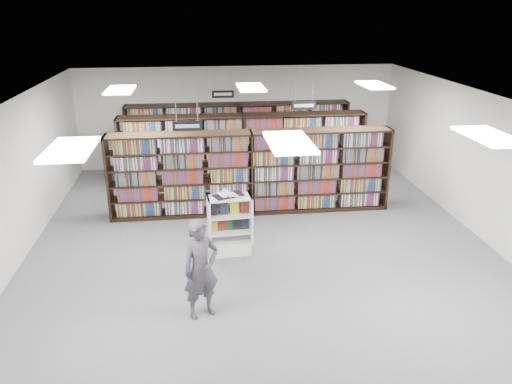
{
  "coord_description": "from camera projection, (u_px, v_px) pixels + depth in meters",
  "views": [
    {
      "loc": [
        -1.28,
        -9.73,
        4.99
      ],
      "look_at": [
        -0.06,
        0.5,
        1.1
      ],
      "focal_mm": 35.0,
      "sensor_mm": 36.0,
      "label": 1
    }
  ],
  "objects": [
    {
      "name": "floor",
      "position": [
        261.0,
        247.0,
        10.94
      ],
      "size": [
        12.0,
        12.0,
        0.0
      ],
      "primitive_type": "plane",
      "color": "#4D4D52",
      "rests_on": "ground"
    },
    {
      "name": "aisle_sign_left",
      "position": [
        187.0,
        125.0,
        10.81
      ],
      "size": [
        0.65,
        0.02,
        0.8
      ],
      "color": "#B2B2B7",
      "rests_on": "ceiling"
    },
    {
      "name": "troffer_back_right",
      "position": [
        374.0,
        85.0,
        12.02
      ],
      "size": [
        0.6,
        1.2,
        0.04
      ],
      "primitive_type": "cube",
      "color": "white",
      "rests_on": "ceiling"
    },
    {
      "name": "aisle_sign_right",
      "position": [
        304.0,
        105.0,
        13.0
      ],
      "size": [
        0.65,
        0.02,
        0.8
      ],
      "color": "#B2B2B7",
      "rests_on": "ceiling"
    },
    {
      "name": "wall_left",
      "position": [
        10.0,
        188.0,
        9.82
      ],
      "size": [
        0.1,
        12.0,
        3.2
      ],
      "primitive_type": "cube",
      "color": "silver",
      "rests_on": "ground"
    },
    {
      "name": "wall_right",
      "position": [
        487.0,
        169.0,
        10.93
      ],
      "size": [
        0.1,
        12.0,
        3.2
      ],
      "primitive_type": "cube",
      "color": "silver",
      "rests_on": "ground"
    },
    {
      "name": "troffer_front_center",
      "position": [
        289.0,
        142.0,
        7.04
      ],
      "size": [
        0.6,
        1.2,
        0.04
      ],
      "primitive_type": "cube",
      "color": "white",
      "rests_on": "ceiling"
    },
    {
      "name": "aisle_sign_center",
      "position": [
        223.0,
        93.0,
        14.64
      ],
      "size": [
        0.65,
        0.02,
        0.8
      ],
      "color": "#B2B2B7",
      "rests_on": "ceiling"
    },
    {
      "name": "wall_front",
      "position": [
        342.0,
        380.0,
        4.8
      ],
      "size": [
        10.0,
        0.1,
        3.2
      ],
      "primitive_type": "cube",
      "color": "silver",
      "rests_on": "ground"
    },
    {
      "name": "troffer_back_center",
      "position": [
        251.0,
        87.0,
        11.69
      ],
      "size": [
        0.6,
        1.2,
        0.04
      ],
      "primitive_type": "cube",
      "color": "white",
      "rests_on": "ceiling"
    },
    {
      "name": "bookshelf_row_far",
      "position": [
        238.0,
        136.0,
        15.87
      ],
      "size": [
        7.0,
        0.6,
        2.1
      ],
      "color": "black",
      "rests_on": "floor"
    },
    {
      "name": "open_book",
      "position": [
        228.0,
        194.0,
        10.3
      ],
      "size": [
        0.71,
        0.57,
        0.13
      ],
      "rotation": [
        0.0,
        0.0,
        0.39
      ],
      "color": "black",
      "rests_on": "endcap_display"
    },
    {
      "name": "ceiling",
      "position": [
        262.0,
        101.0,
        9.81
      ],
      "size": [
        10.0,
        12.0,
        0.1
      ],
      "primitive_type": "cube",
      "color": "silver",
      "rests_on": "wall_back"
    },
    {
      "name": "bookshelf_row_mid",
      "position": [
        244.0,
        151.0,
        14.29
      ],
      "size": [
        7.0,
        0.6,
        2.1
      ],
      "color": "black",
      "rests_on": "floor"
    },
    {
      "name": "shopper",
      "position": [
        201.0,
        269.0,
        8.26
      ],
      "size": [
        0.76,
        0.65,
        1.75
      ],
      "primitive_type": "imported",
      "rotation": [
        0.0,
        0.0,
        0.44
      ],
      "color": "#47434D",
      "rests_on": "floor"
    },
    {
      "name": "bookshelf_row_near",
      "position": [
        251.0,
        173.0,
        12.43
      ],
      "size": [
        7.0,
        0.6,
        2.1
      ],
      "color": "black",
      "rests_on": "floor"
    },
    {
      "name": "troffer_front_right",
      "position": [
        489.0,
        136.0,
        7.37
      ],
      "size": [
        0.6,
        1.2,
        0.04
      ],
      "primitive_type": "cube",
      "color": "white",
      "rests_on": "ceiling"
    },
    {
      "name": "troffer_back_left",
      "position": [
        120.0,
        90.0,
        11.35
      ],
      "size": [
        0.6,
        1.2,
        0.04
      ],
      "primitive_type": "cube",
      "color": "white",
      "rests_on": "ceiling"
    },
    {
      "name": "troffer_front_left",
      "position": [
        70.0,
        149.0,
        6.71
      ],
      "size": [
        0.6,
        1.2,
        0.04
      ],
      "primitive_type": "cube",
      "color": "white",
      "rests_on": "ceiling"
    },
    {
      "name": "wall_back",
      "position": [
        237.0,
        117.0,
        15.95
      ],
      "size": [
        10.0,
        0.1,
        3.2
      ],
      "primitive_type": "cube",
      "color": "silver",
      "rests_on": "ground"
    },
    {
      "name": "endcap_display",
      "position": [
        230.0,
        233.0,
        10.57
      ],
      "size": [
        0.94,
        0.52,
        1.28
      ],
      "rotation": [
        0.0,
        0.0,
        0.07
      ],
      "color": "white",
      "rests_on": "floor"
    }
  ]
}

